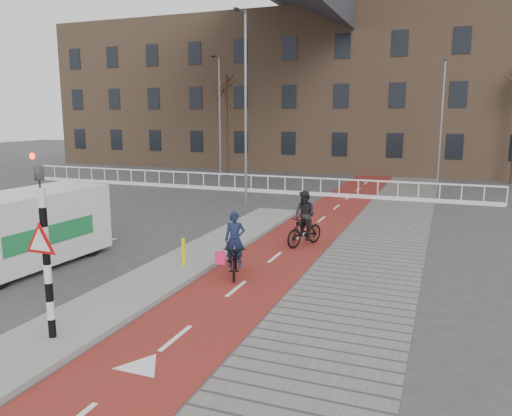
% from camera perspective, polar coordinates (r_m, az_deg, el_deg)
% --- Properties ---
extents(ground, '(120.00, 120.00, 0.00)m').
position_cam_1_polar(ground, '(11.70, -13.16, -11.22)').
color(ground, '#38383A').
rests_on(ground, ground).
extents(bike_lane, '(2.50, 60.00, 0.01)m').
position_cam_1_polar(bike_lane, '(19.98, 6.80, -1.86)').
color(bike_lane, maroon).
rests_on(bike_lane, ground).
extents(sidewalk, '(3.00, 60.00, 0.01)m').
position_cam_1_polar(sidewalk, '(19.51, 14.80, -2.45)').
color(sidewalk, slate).
rests_on(sidewalk, ground).
extents(curb_island, '(1.80, 16.00, 0.12)m').
position_cam_1_polar(curb_island, '(15.26, -6.94, -5.58)').
color(curb_island, gray).
rests_on(curb_island, ground).
extents(traffic_signal, '(0.80, 0.80, 3.68)m').
position_cam_1_polar(traffic_signal, '(9.97, -23.03, -3.61)').
color(traffic_signal, black).
rests_on(traffic_signal, curb_island).
extents(bollard, '(0.12, 0.12, 0.77)m').
position_cam_1_polar(bollard, '(14.19, -8.29, -4.99)').
color(bollard, yellow).
rests_on(bollard, curb_island).
extents(cyclist_near, '(1.15, 1.75, 1.75)m').
position_cam_1_polar(cyclist_near, '(13.50, -2.44, -5.31)').
color(cyclist_near, black).
rests_on(cyclist_near, bike_lane).
extents(cyclist_far, '(1.15, 1.74, 1.84)m').
position_cam_1_polar(cyclist_far, '(16.52, 5.58, -1.75)').
color(cyclist_far, black).
rests_on(cyclist_far, bike_lane).
extents(van, '(2.25, 5.07, 2.14)m').
position_cam_1_polar(van, '(15.54, -25.04, -2.17)').
color(van, silver).
rests_on(van, ground).
extents(railing, '(28.00, 0.10, 0.99)m').
position_cam_1_polar(railing, '(28.53, -2.43, 2.57)').
color(railing, silver).
rests_on(railing, ground).
extents(townhouse_row, '(46.00, 10.00, 15.90)m').
position_cam_1_polar(townhouse_row, '(42.10, 8.53, 15.30)').
color(townhouse_row, '#7F6047').
rests_on(townhouse_row, ground).
extents(tree_mid, '(0.23, 0.23, 7.04)m').
position_cam_1_polar(tree_mid, '(35.55, -3.38, 9.34)').
color(tree_mid, '#312016').
rests_on(tree_mid, ground).
extents(streetlight_near, '(0.12, 0.12, 8.93)m').
position_cam_1_polar(streetlight_near, '(23.70, -1.18, 11.02)').
color(streetlight_near, slate).
rests_on(streetlight_near, ground).
extents(streetlight_left, '(0.12, 0.12, 8.12)m').
position_cam_1_polar(streetlight_left, '(34.19, -4.15, 10.20)').
color(streetlight_left, slate).
rests_on(streetlight_left, ground).
extents(streetlight_right, '(0.12, 0.12, 7.49)m').
position_cam_1_polar(streetlight_right, '(32.01, 20.41, 8.98)').
color(streetlight_right, slate).
rests_on(streetlight_right, ground).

